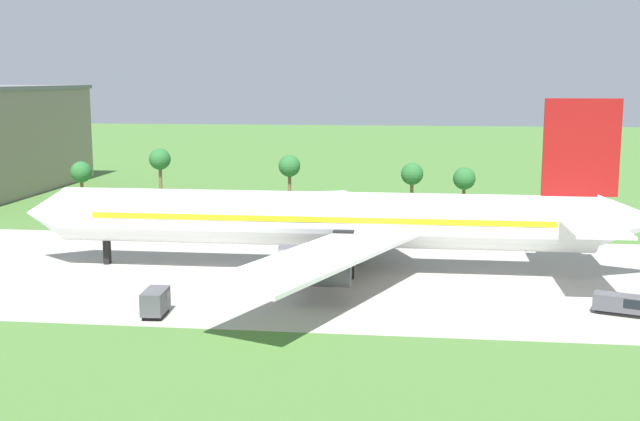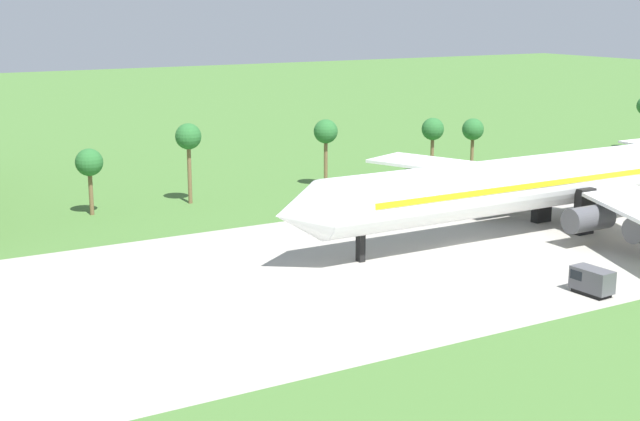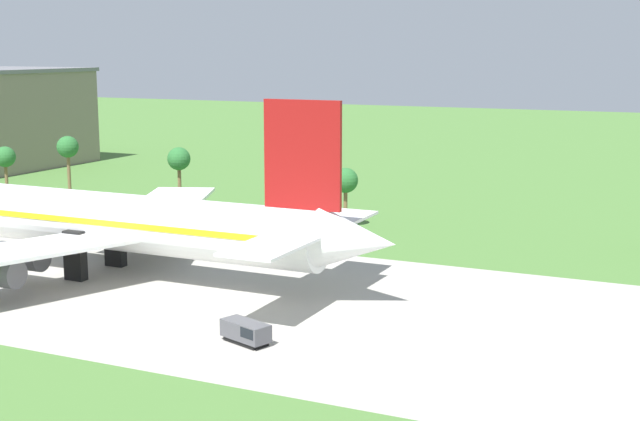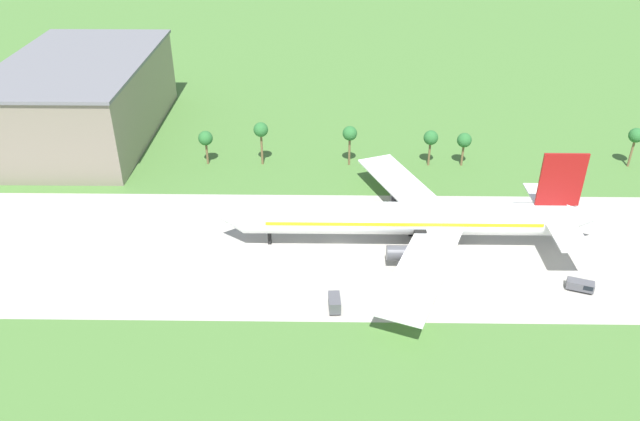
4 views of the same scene
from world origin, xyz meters
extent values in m
plane|color=#477233|center=(0.00, 0.00, 0.00)|extent=(600.00, 600.00, 0.00)
cube|color=#A8A399|center=(0.00, 0.00, 0.01)|extent=(320.00, 44.00, 0.02)
cylinder|color=white|center=(11.89, 1.88, 6.24)|extent=(63.02, 6.47, 6.47)
cone|color=white|center=(-22.21, 1.88, 6.24)|extent=(5.18, 6.34, 6.34)
cone|color=white|center=(47.45, 1.88, 6.72)|extent=(8.09, 6.15, 6.15)
cube|color=yellow|center=(11.89, 1.88, 6.72)|extent=(53.57, 6.60, 0.65)
cube|color=maroon|center=(41.46, 1.88, 14.97)|extent=(8.41, 0.50, 11.00)
cube|color=white|center=(41.78, 1.88, 7.21)|extent=(5.82, 25.88, 0.30)
cube|color=white|center=(13.84, -13.42, 5.11)|extent=(19.27, 31.53, 0.44)
cube|color=white|center=(13.84, 17.19, 5.11)|extent=(19.27, 31.53, 0.44)
cylinder|color=#4C4C51|center=(11.25, -5.88, 3.25)|extent=(5.82, 2.91, 2.91)
cylinder|color=#4C4C51|center=(13.86, -12.35, 3.25)|extent=(5.82, 2.91, 2.91)
cylinder|color=#4C4C51|center=(11.25, 9.65, 3.25)|extent=(5.82, 2.91, 2.91)
cylinder|color=#4C4C51|center=(13.86, 16.11, 3.25)|extent=(5.82, 2.91, 2.91)
cube|color=black|center=(-14.58, 1.88, 2.80)|extent=(0.70, 0.90, 5.59)
cube|color=black|center=(15.04, -1.68, 2.80)|extent=(2.40, 1.20, 5.59)
cube|color=black|center=(15.04, 5.44, 2.80)|extent=(2.40, 1.20, 5.59)
cube|color=black|center=(-1.59, -18.62, 0.20)|extent=(2.01, 3.51, 0.40)
cube|color=#4C4C51|center=(-1.59, -18.62, 1.49)|extent=(2.24, 4.13, 2.18)
cube|color=black|center=(-1.66, -17.52, 1.82)|extent=(2.12, 1.53, 0.90)
cube|color=black|center=(42.94, -12.62, 0.20)|extent=(4.39, 3.05, 0.40)
cube|color=#4C4C51|center=(42.94, -12.62, 1.18)|extent=(5.12, 3.47, 1.55)
cube|color=black|center=(44.16, -13.05, 1.41)|extent=(2.24, 2.48, 0.90)
cylinder|color=brown|center=(22.40, 38.03, 3.45)|extent=(0.56, 0.56, 6.90)
sphere|color=#28662D|center=(22.40, 38.03, 7.50)|extent=(3.60, 3.60, 3.60)
cylinder|color=brown|center=(2.43, 38.03, 3.96)|extent=(0.56, 0.56, 7.93)
sphere|color=#28662D|center=(2.43, 38.03, 8.53)|extent=(3.60, 3.60, 3.60)
cylinder|color=brown|center=(30.70, 38.03, 3.14)|extent=(0.56, 0.56, 6.28)
sphere|color=#28662D|center=(30.70, 38.03, 6.88)|extent=(3.60, 3.60, 3.60)
cylinder|color=brown|center=(-33.27, 38.03, 3.20)|extent=(0.56, 0.56, 6.41)
sphere|color=#28662D|center=(-33.27, 38.03, 7.01)|extent=(3.60, 3.60, 3.60)
cylinder|color=brown|center=(-19.44, 38.03, 4.39)|extent=(0.56, 0.56, 8.78)
sphere|color=#28662D|center=(-19.44, 38.03, 9.38)|extent=(3.60, 3.60, 3.60)
camera|label=1|loc=(23.22, -90.80, 22.69)|focal=45.00mm
camera|label=2|loc=(-64.71, -75.50, 27.06)|focal=50.00mm
camera|label=3|loc=(80.23, -77.66, 25.51)|focal=50.00mm
camera|label=4|loc=(-2.93, -103.28, 70.25)|focal=35.00mm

